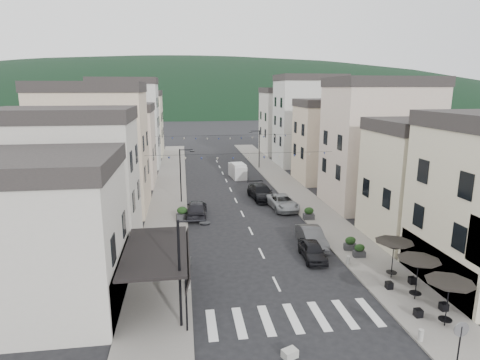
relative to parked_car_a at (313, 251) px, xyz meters
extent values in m
plane|color=black|center=(-3.53, -9.44, -0.67)|extent=(700.00, 700.00, 0.00)
cube|color=slate|center=(-11.03, 22.56, -0.61)|extent=(4.00, 76.00, 0.12)
cube|color=slate|center=(3.97, 22.56, -0.61)|extent=(4.00, 76.00, 0.12)
ellipsoid|color=black|center=(-3.53, 290.56, -0.67)|extent=(640.00, 360.00, 70.00)
cube|color=beige|center=(-19.03, -4.44, 3.33)|extent=(12.00, 8.00, 8.00)
cube|color=black|center=(-11.03, -4.44, 2.53)|extent=(3.60, 7.50, 0.15)
cube|color=black|center=(-9.23, -4.44, 2.03)|extent=(0.34, 7.50, 0.99)
cylinder|color=black|center=(-9.33, -7.94, 0.93)|extent=(0.10, 0.10, 3.20)
cylinder|color=black|center=(-9.33, -0.94, 0.93)|extent=(0.10, 0.10, 3.20)
cube|color=beige|center=(-18.03, 4.56, 4.33)|extent=(10.00, 7.00, 10.00)
cube|color=#262323|center=(-18.03, 4.56, 9.83)|extent=(10.20, 7.14, 1.00)
cube|color=#C5AE94|center=(-18.03, 14.56, 5.33)|extent=(10.00, 8.00, 12.00)
cube|color=#262323|center=(-18.03, 14.56, 11.83)|extent=(10.20, 8.16, 1.00)
cube|color=beige|center=(-18.03, 26.56, 4.08)|extent=(10.00, 8.00, 9.50)
cube|color=#262323|center=(-18.03, 26.56, 9.33)|extent=(10.20, 8.16, 1.00)
cube|color=#B4B4AF|center=(-18.03, 38.56, 5.83)|extent=(10.00, 7.00, 13.00)
cube|color=#262323|center=(-18.03, 38.56, 12.83)|extent=(10.20, 7.14, 1.00)
cube|color=beige|center=(-18.03, 50.56, 4.83)|extent=(10.00, 9.00, 11.00)
cube|color=#262323|center=(-18.03, 50.56, 10.83)|extent=(10.20, 9.18, 1.00)
cube|color=beige|center=(10.97, 2.56, 3.83)|extent=(10.00, 7.00, 9.00)
cube|color=#262323|center=(10.97, 2.56, 8.83)|extent=(10.20, 7.14, 1.00)
cube|color=beige|center=(10.97, 12.56, 5.58)|extent=(10.00, 8.00, 12.50)
cube|color=#262323|center=(10.97, 12.56, 12.33)|extent=(10.20, 8.16, 1.00)
cube|color=#C5AE94|center=(10.97, 24.56, 4.33)|extent=(10.00, 7.00, 10.00)
cube|color=#262323|center=(10.97, 24.56, 9.83)|extent=(10.20, 7.14, 1.00)
cube|color=#B4B4AF|center=(10.97, 36.56, 6.08)|extent=(10.00, 8.00, 13.50)
cube|color=#262323|center=(10.97, 36.56, 13.33)|extent=(10.20, 8.16, 1.00)
cube|color=beige|center=(10.97, 48.56, 5.08)|extent=(10.00, 9.00, 11.50)
cube|color=#262323|center=(10.97, 48.56, 11.33)|extent=(10.20, 9.18, 1.00)
cylinder|color=black|center=(4.17, -9.44, 0.60)|extent=(0.06, 0.06, 2.30)
cone|color=black|center=(4.17, -9.44, 1.70)|extent=(2.50, 2.50, 0.55)
cylinder|color=black|center=(4.17, -9.44, -0.18)|extent=(0.70, 0.70, 0.04)
cylinder|color=black|center=(4.17, -6.64, 0.60)|extent=(0.06, 0.06, 2.30)
cone|color=black|center=(4.17, -6.64, 1.70)|extent=(2.50, 2.50, 0.55)
cylinder|color=black|center=(4.17, -6.64, -0.18)|extent=(0.70, 0.70, 0.04)
cylinder|color=black|center=(4.17, -3.84, 0.60)|extent=(0.06, 0.06, 2.30)
cone|color=black|center=(4.17, -3.84, 1.70)|extent=(2.50, 2.50, 0.55)
cylinder|color=black|center=(4.17, -3.84, -0.18)|extent=(0.70, 0.70, 0.04)
cylinder|color=black|center=(-9.63, -7.44, 2.33)|extent=(0.14, 0.14, 6.00)
cylinder|color=black|center=(-8.93, -7.44, 5.23)|extent=(1.40, 0.10, 0.10)
cylinder|color=black|center=(-8.28, -7.44, 5.08)|extent=(0.56, 0.56, 0.08)
cylinder|color=black|center=(-9.63, 16.56, 2.33)|extent=(0.14, 0.14, 6.00)
cylinder|color=black|center=(-8.93, 16.56, 5.23)|extent=(1.40, 0.10, 0.10)
cylinder|color=black|center=(-8.28, 16.56, 5.08)|extent=(0.56, 0.56, 0.08)
cylinder|color=black|center=(2.57, 34.56, 2.33)|extent=(0.14, 0.14, 6.00)
cylinder|color=black|center=(1.87, 34.56, 5.23)|extent=(1.40, 0.10, 0.10)
cylinder|color=black|center=(1.22, 34.56, 5.08)|extent=(0.56, 0.56, 0.08)
cylinder|color=black|center=(2.27, -12.94, 0.58)|extent=(0.07, 0.07, 2.50)
cylinder|color=slate|center=(2.27, -12.94, 1.68)|extent=(0.70, 0.04, 0.70)
cylinder|color=gray|center=(-9.23, -3.44, -0.25)|extent=(0.26, 0.26, 0.60)
cylinder|color=gray|center=(-9.23, -0.44, -0.25)|extent=(0.26, 0.26, 0.60)
cylinder|color=gray|center=(2.17, -1.44, -0.25)|extent=(0.26, 0.26, 0.60)
cylinder|color=gray|center=(2.17, -10.44, -0.25)|extent=(0.26, 0.26, 0.60)
cylinder|color=black|center=(-3.53, 12.56, 5.33)|extent=(19.00, 0.02, 0.02)
cone|color=beige|center=(-12.24, 12.56, 5.15)|extent=(0.28, 0.28, 0.24)
cone|color=navy|center=(-10.66, 12.56, 5.06)|extent=(0.28, 0.28, 0.24)
cone|color=beige|center=(-9.07, 12.56, 4.98)|extent=(0.28, 0.28, 0.24)
cone|color=navy|center=(-7.49, 12.56, 4.92)|extent=(0.28, 0.28, 0.24)
cone|color=beige|center=(-5.91, 12.56, 4.87)|extent=(0.28, 0.28, 0.24)
cone|color=navy|center=(-4.32, 12.56, 4.85)|extent=(0.28, 0.28, 0.24)
cone|color=beige|center=(-2.74, 12.56, 4.85)|extent=(0.28, 0.28, 0.24)
cone|color=navy|center=(-1.16, 12.56, 4.87)|extent=(0.28, 0.28, 0.24)
cone|color=beige|center=(0.43, 12.56, 4.92)|extent=(0.28, 0.28, 0.24)
cone|color=navy|center=(2.01, 12.56, 4.98)|extent=(0.28, 0.28, 0.24)
cone|color=beige|center=(3.59, 12.56, 5.06)|extent=(0.28, 0.28, 0.24)
cone|color=navy|center=(5.18, 12.56, 5.15)|extent=(0.28, 0.28, 0.24)
cylinder|color=black|center=(-3.53, 28.56, 5.33)|extent=(19.00, 0.02, 0.02)
cone|color=beige|center=(-12.24, 28.56, 5.15)|extent=(0.28, 0.28, 0.24)
cone|color=navy|center=(-10.66, 28.56, 5.06)|extent=(0.28, 0.28, 0.24)
cone|color=beige|center=(-9.07, 28.56, 4.98)|extent=(0.28, 0.28, 0.24)
cone|color=navy|center=(-7.49, 28.56, 4.92)|extent=(0.28, 0.28, 0.24)
cone|color=beige|center=(-5.91, 28.56, 4.87)|extent=(0.28, 0.28, 0.24)
cone|color=navy|center=(-4.32, 28.56, 4.85)|extent=(0.28, 0.28, 0.24)
cone|color=beige|center=(-2.74, 28.56, 4.85)|extent=(0.28, 0.28, 0.24)
cone|color=navy|center=(-1.16, 28.56, 4.87)|extent=(0.28, 0.28, 0.24)
cone|color=beige|center=(0.43, 28.56, 4.92)|extent=(0.28, 0.28, 0.24)
cone|color=navy|center=(2.01, 28.56, 4.98)|extent=(0.28, 0.28, 0.24)
cone|color=beige|center=(3.59, 28.56, 5.06)|extent=(0.28, 0.28, 0.24)
cone|color=navy|center=(5.18, 28.56, 5.15)|extent=(0.28, 0.28, 0.24)
imported|color=black|center=(0.00, 0.00, 0.00)|extent=(1.78, 3.99, 1.33)
imported|color=#343537|center=(0.72, 2.50, 0.08)|extent=(1.66, 4.58, 1.50)
imported|color=gray|center=(0.88, 12.64, 0.07)|extent=(2.83, 5.46, 1.47)
imported|color=black|center=(-0.60, 16.71, 0.15)|extent=(2.84, 5.82, 1.63)
imported|color=black|center=(-8.13, 11.34, 0.17)|extent=(2.33, 5.04, 1.67)
cube|color=#BEBDC0|center=(-1.73, 28.38, 0.25)|extent=(2.16, 4.53, 1.82)
cube|color=#BEBDC0|center=(-1.68, 27.83, 1.20)|extent=(1.97, 3.07, 0.46)
cylinder|color=black|center=(-2.30, 26.67, -0.35)|extent=(0.29, 0.66, 0.64)
cylinder|color=black|center=(-0.84, 26.81, -0.35)|extent=(0.29, 0.66, 0.64)
cylinder|color=black|center=(-2.62, 29.94, -0.35)|extent=(0.29, 0.66, 0.64)
cylinder|color=black|center=(-1.17, 30.08, -0.35)|extent=(0.29, 0.66, 0.64)
imported|color=black|center=(-9.45, 1.33, 0.34)|extent=(0.78, 0.70, 1.78)
imported|color=black|center=(-12.08, 2.43, 0.34)|extent=(1.09, 1.08, 1.78)
cube|color=#A2A09A|center=(-4.58, -10.62, -0.47)|extent=(0.84, 0.74, 0.40)
cube|color=#2B2C2E|center=(-9.53, 0.07, -0.26)|extent=(1.27, 0.93, 0.57)
ellipsoid|color=black|center=(-9.53, 0.07, 0.36)|extent=(1.00, 0.64, 0.73)
cube|color=#313133|center=(-9.53, 10.32, -0.26)|extent=(1.21, 0.79, 0.56)
ellipsoid|color=black|center=(-9.53, 10.32, 0.36)|extent=(0.99, 0.63, 0.72)
cube|color=#2D2D30|center=(3.50, -0.36, -0.32)|extent=(0.94, 0.58, 0.45)
ellipsoid|color=black|center=(3.50, -0.36, 0.17)|extent=(0.78, 0.50, 0.57)
cube|color=#2C2D2F|center=(3.36, 0.99, -0.31)|extent=(1.06, 0.76, 0.48)
ellipsoid|color=black|center=(3.36, 0.99, 0.22)|extent=(0.84, 0.54, 0.61)
cube|color=#323134|center=(2.47, 8.66, -0.28)|extent=(1.10, 0.67, 0.53)
ellipsoid|color=black|center=(2.47, 8.66, 0.30)|extent=(0.93, 0.59, 0.68)
camera|label=1|loc=(-9.24, -26.66, 11.73)|focal=30.00mm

